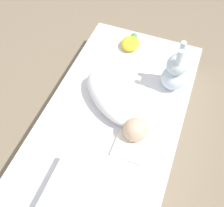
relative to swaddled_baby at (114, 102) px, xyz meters
name	(u,v)px	position (x,y,z in m)	size (l,w,h in m)	color
ground_plane	(114,131)	(-0.03, -0.01, -0.28)	(12.00, 12.00, 0.00)	#7A6B56
bed_mattress	(114,122)	(-0.03, -0.01, -0.17)	(1.46, 0.79, 0.21)	white
burp_cloth	(133,141)	(-0.17, -0.17, -0.06)	(0.24, 0.18, 0.02)	white
swaddled_baby	(114,102)	(0.00, 0.00, 0.00)	(0.43, 0.51, 0.13)	white
pillow	(87,200)	(-0.55, -0.07, -0.02)	(0.31, 0.39, 0.10)	white
bunny_plush	(175,73)	(0.29, -0.27, 0.06)	(0.15, 0.15, 0.33)	silver
turtle_plush	(131,43)	(0.54, 0.08, -0.03)	(0.18, 0.13, 0.07)	yellow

